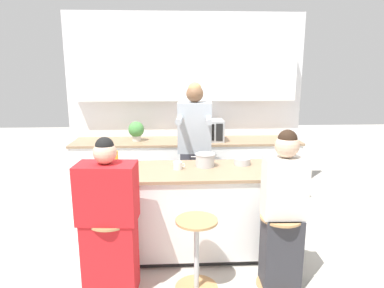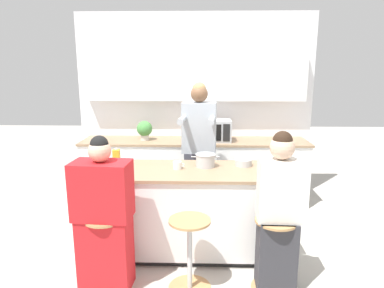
% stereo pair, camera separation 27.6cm
% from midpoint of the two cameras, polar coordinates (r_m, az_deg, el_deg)
% --- Properties ---
extents(ground_plane, '(16.00, 16.00, 0.00)m').
position_cam_midpoint_polar(ground_plane, '(3.85, -2.08, -17.29)').
color(ground_plane, '#B2ADA3').
extents(wall_back, '(3.46, 0.22, 2.70)m').
position_cam_midpoint_polar(wall_back, '(5.09, -2.58, 8.35)').
color(wall_back, white).
rests_on(wall_back, ground_plane).
extents(back_counter, '(3.21, 0.63, 0.91)m').
position_cam_midpoint_polar(back_counter, '(5.00, -2.42, -4.46)').
color(back_counter, white).
rests_on(back_counter, ground_plane).
extents(kitchen_island, '(1.83, 0.74, 0.90)m').
position_cam_midpoint_polar(kitchen_island, '(3.64, -2.14, -11.03)').
color(kitchen_island, black).
rests_on(kitchen_island, ground_plane).
extents(bar_stool_leftmost, '(0.38, 0.38, 0.66)m').
position_cam_midpoint_polar(bar_stool_leftmost, '(3.20, -15.79, -17.17)').
color(bar_stool_leftmost, tan).
rests_on(bar_stool_leftmost, ground_plane).
extents(bar_stool_center, '(0.38, 0.38, 0.66)m').
position_cam_midpoint_polar(bar_stool_center, '(3.10, -1.91, -17.69)').
color(bar_stool_center, tan).
rests_on(bar_stool_center, ground_plane).
extents(bar_stool_rightmost, '(0.38, 0.38, 0.66)m').
position_cam_midpoint_polar(bar_stool_rightmost, '(3.21, 11.88, -16.84)').
color(bar_stool_rightmost, tan).
rests_on(bar_stool_rightmost, ground_plane).
extents(person_cooking, '(0.45, 0.59, 1.75)m').
position_cam_midpoint_polar(person_cooking, '(4.19, -1.43, -1.77)').
color(person_cooking, '#383842').
rests_on(person_cooking, ground_plane).
extents(person_wrapped_blanket, '(0.50, 0.32, 1.38)m').
position_cam_midpoint_polar(person_wrapped_blanket, '(3.07, -16.27, -12.44)').
color(person_wrapped_blanket, red).
rests_on(person_wrapped_blanket, ground_plane).
extents(person_seated_near, '(0.37, 0.27, 1.42)m').
position_cam_midpoint_polar(person_seated_near, '(3.09, 12.39, -11.70)').
color(person_seated_near, '#333338').
rests_on(person_seated_near, ground_plane).
extents(cooking_pot, '(0.30, 0.21, 0.14)m').
position_cam_midpoint_polar(cooking_pot, '(3.58, -0.01, -2.70)').
color(cooking_pot, '#B7BABC').
rests_on(cooking_pot, kitchen_island).
extents(fruit_bowl, '(0.17, 0.17, 0.07)m').
position_cam_midpoint_polar(fruit_bowl, '(3.68, 6.25, -2.92)').
color(fruit_bowl, '#B7BABC').
rests_on(fruit_bowl, kitchen_island).
extents(coffee_cup_near, '(0.11, 0.08, 0.10)m').
position_cam_midpoint_polar(coffee_cup_near, '(3.39, -13.45, -4.27)').
color(coffee_cup_near, orange).
rests_on(coffee_cup_near, kitchen_island).
extents(coffee_cup_far, '(0.12, 0.09, 0.08)m').
position_cam_midpoint_polar(coffee_cup_far, '(3.49, -4.64, -3.62)').
color(coffee_cup_far, white).
rests_on(coffee_cup_far, kitchen_island).
extents(juice_carton, '(0.07, 0.07, 0.18)m').
position_cam_midpoint_polar(juice_carton, '(3.70, -14.89, -2.40)').
color(juice_carton, gold).
rests_on(juice_carton, kitchen_island).
extents(microwave, '(0.52, 0.33, 0.30)m').
position_cam_midpoint_polar(microwave, '(4.82, 0.50, 2.28)').
color(microwave, '#B2B5B7').
rests_on(microwave, back_counter).
extents(potted_plant, '(0.22, 0.22, 0.28)m').
position_cam_midpoint_polar(potted_plant, '(4.90, -10.88, 2.27)').
color(potted_plant, beige).
rests_on(potted_plant, back_counter).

